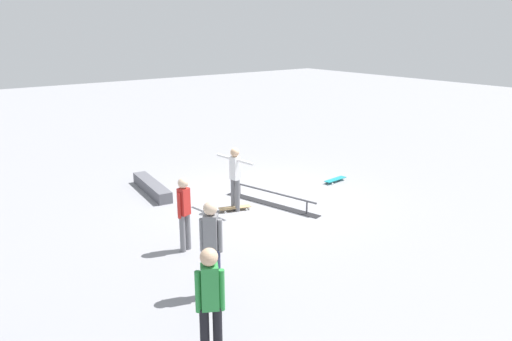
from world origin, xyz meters
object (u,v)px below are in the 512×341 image
bystander_red_shirt (184,210)px  loose_skateboard_teal (335,179)px  skateboard_main (235,208)px  bystander_green_shirt (210,301)px  bystander_grey_shirt (211,244)px  skate_ledge (152,187)px  grind_rail (272,199)px  skater_main (235,175)px

bystander_red_shirt → loose_skateboard_teal: bearing=-4.2°
skateboard_main → bystander_green_shirt: bearing=-109.3°
bystander_red_shirt → bystander_grey_shirt: 1.89m
skate_ledge → bystander_green_shirt: (-7.04, 2.56, 0.82)m
grind_rail → skate_ledge: bearing=22.1°
bystander_green_shirt → bystander_grey_shirt: bearing=86.1°
skater_main → bystander_grey_shirt: bearing=132.1°
grind_rail → loose_skateboard_teal: grind_rail is taller
bystander_grey_shirt → loose_skateboard_teal: (3.13, -6.28, -0.88)m
bystander_red_shirt → loose_skateboard_teal: 5.96m
skateboard_main → loose_skateboard_teal: 3.67m
skate_ledge → skateboard_main: 2.71m
bystander_red_shirt → loose_skateboard_teal: bystander_red_shirt is taller
bystander_green_shirt → bystander_grey_shirt: bystander_green_shirt is taller
skater_main → bystander_green_shirt: (-4.53, 3.59, 0.04)m
grind_rail → loose_skateboard_teal: size_ratio=3.44×
skater_main → loose_skateboard_teal: bearing=-95.7°
grind_rail → skate_ledge: (2.75, 1.99, -0.01)m
skateboard_main → loose_skateboard_teal: size_ratio=1.01×
skateboard_main → loose_skateboard_teal: (0.09, -3.67, 0.00)m
bystander_red_shirt → loose_skateboard_teal: size_ratio=1.89×
loose_skateboard_teal → bystander_red_shirt: bearing=-172.1°
bystander_green_shirt → grind_rail: bearing=72.4°
grind_rail → skater_main: 1.25m
skateboard_main → bystander_grey_shirt: (-3.04, 2.61, 0.88)m
bystander_red_shirt → bystander_grey_shirt: size_ratio=0.91×
bystander_grey_shirt → grind_rail: bearing=82.2°
skater_main → bystander_grey_shirt: size_ratio=0.94×
bystander_red_shirt → skater_main: bearing=13.2°
grind_rail → skateboard_main: 1.01m
skate_ledge → bystander_grey_shirt: (-5.55, 1.60, 0.81)m
skate_ledge → bystander_grey_shirt: bystander_grey_shirt is taller
skater_main → bystander_red_shirt: 2.44m
grind_rail → bystander_red_shirt: bearing=94.1°
grind_rail → skater_main: size_ratio=1.77×
grind_rail → bystander_grey_shirt: 4.62m
bystander_grey_shirt → bystander_red_shirt: bearing=118.2°
skate_ledge → bystander_green_shirt: size_ratio=1.31×
grind_rail → bystander_grey_shirt: bearing=114.2°
loose_skateboard_teal → grind_rail: bearing=-178.0°
grind_rail → skater_main: bearing=62.0°
skater_main → bystander_grey_shirt: 4.02m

